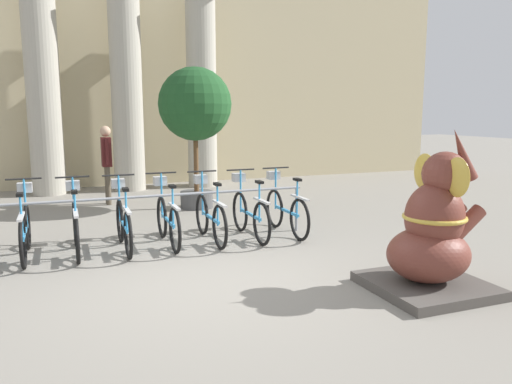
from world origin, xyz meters
TOP-DOWN VIEW (x-y plane):
  - ground_plane at (0.00, 0.00)m, footprint 60.00×60.00m
  - building_facade at (0.00, 8.60)m, footprint 20.00×0.20m
  - column_left at (-1.95, 7.60)m, footprint 0.98×0.98m
  - column_middle at (0.00, 7.60)m, footprint 0.98×0.98m
  - column_right at (1.95, 7.60)m, footprint 0.98×0.98m
  - bike_rack at (-0.84, 1.95)m, footprint 5.87×0.05m
  - bicycle_2 at (-2.16, 1.87)m, footprint 0.48×1.67m
  - bicycle_3 at (-1.50, 1.84)m, footprint 0.48×1.67m
  - bicycle_4 at (-0.84, 1.81)m, footprint 0.48×1.67m
  - bicycle_5 at (-0.18, 1.85)m, footprint 0.48×1.67m
  - bicycle_6 at (0.48, 1.82)m, footprint 0.48×1.67m
  - bicycle_7 at (1.14, 1.81)m, footprint 0.48×1.67m
  - bicycle_8 at (1.80, 1.85)m, footprint 0.48×1.67m
  - elephant_statue at (2.22, -1.20)m, footprint 1.24×1.24m
  - person_pedestrian at (-0.72, 5.68)m, footprint 0.23×0.47m
  - potted_tree at (0.98, 4.56)m, footprint 1.51×1.51m

SIDE VIEW (x-z plane):
  - ground_plane at x=0.00m, z-range 0.00..0.00m
  - bicycle_2 at x=-2.16m, z-range -0.12..0.95m
  - bicycle_3 at x=-1.50m, z-range -0.12..0.95m
  - bicycle_4 at x=-0.84m, z-range -0.12..0.95m
  - bicycle_5 at x=-0.18m, z-range -0.12..0.95m
  - bicycle_6 at x=0.48m, z-range -0.12..0.95m
  - bicycle_7 at x=1.14m, z-range -0.12..0.95m
  - bicycle_8 at x=1.80m, z-range -0.12..0.95m
  - elephant_statue at x=2.22m, z-range -0.30..1.57m
  - bike_rack at x=-0.84m, z-range 0.26..1.03m
  - person_pedestrian at x=-0.72m, z-range 0.17..1.88m
  - potted_tree at x=0.98m, z-range 0.61..3.53m
  - column_left at x=-1.95m, z-range 0.04..5.20m
  - column_middle at x=0.00m, z-range 0.04..5.20m
  - column_right at x=1.95m, z-range 0.04..5.20m
  - building_facade at x=0.00m, z-range 0.00..6.00m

